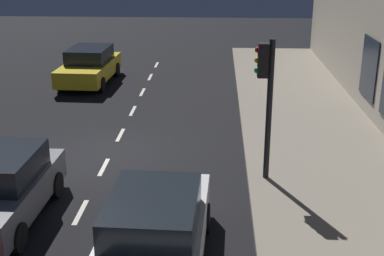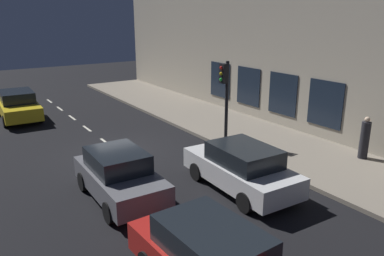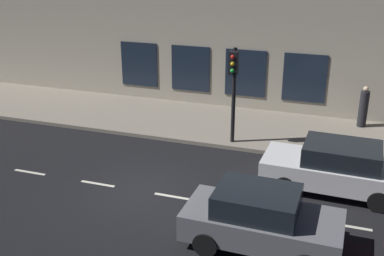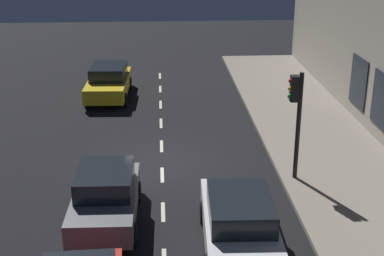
{
  "view_description": "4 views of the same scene",
  "coord_description": "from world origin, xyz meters",
  "px_view_note": "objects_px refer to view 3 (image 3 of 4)",
  "views": [
    {
      "loc": [
        3.16,
        -14.3,
        5.98
      ],
      "look_at": [
        2.56,
        -2.39,
        1.72
      ],
      "focal_mm": 48.76,
      "sensor_mm": 36.0,
      "label": 1
    },
    {
      "loc": [
        -5.87,
        -14.57,
        5.72
      ],
      "look_at": [
        2.22,
        -2.36,
        1.31
      ],
      "focal_mm": 35.45,
      "sensor_mm": 36.0,
      "label": 2
    },
    {
      "loc": [
        -12.02,
        -5.67,
        7.31
      ],
      "look_at": [
        1.46,
        -1.13,
        1.74
      ],
      "focal_mm": 44.59,
      "sensor_mm": 36.0,
      "label": 3
    },
    {
      "loc": [
        -0.02,
        -18.35,
        8.29
      ],
      "look_at": [
        1.1,
        0.06,
        1.32
      ],
      "focal_mm": 51.61,
      "sensor_mm": 36.0,
      "label": 4
    }
  ],
  "objects_px": {
    "traffic_light": "(233,80)",
    "parked_car_3": "(336,167)",
    "parked_car_1": "(261,219)",
    "pedestrian_0": "(363,108)"
  },
  "relations": [
    {
      "from": "parked_car_1",
      "to": "parked_car_3",
      "type": "distance_m",
      "value": 4.02
    },
    {
      "from": "parked_car_1",
      "to": "parked_car_3",
      "type": "relative_size",
      "value": 0.9
    },
    {
      "from": "parked_car_1",
      "to": "parked_car_3",
      "type": "height_order",
      "value": "same"
    },
    {
      "from": "parked_car_1",
      "to": "pedestrian_0",
      "type": "bearing_deg",
      "value": 166.64
    },
    {
      "from": "parked_car_3",
      "to": "traffic_light",
      "type": "bearing_deg",
      "value": 61.0
    },
    {
      "from": "traffic_light",
      "to": "parked_car_3",
      "type": "relative_size",
      "value": 0.82
    },
    {
      "from": "parked_car_3",
      "to": "pedestrian_0",
      "type": "height_order",
      "value": "pedestrian_0"
    },
    {
      "from": "parked_car_1",
      "to": "pedestrian_0",
      "type": "relative_size",
      "value": 2.33
    },
    {
      "from": "parked_car_3",
      "to": "pedestrian_0",
      "type": "distance_m",
      "value": 5.82
    },
    {
      "from": "parked_car_3",
      "to": "parked_car_1",
      "type": "bearing_deg",
      "value": 157.72
    }
  ]
}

